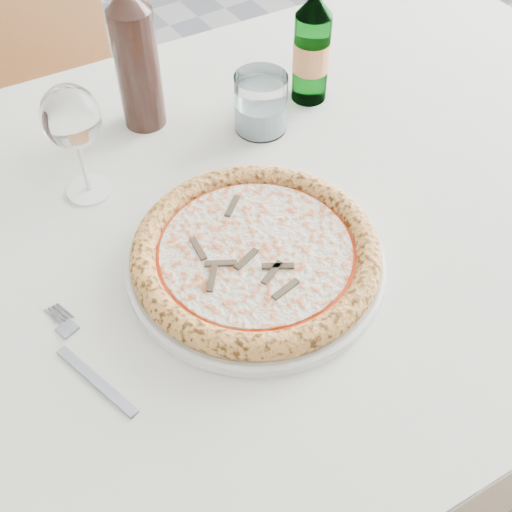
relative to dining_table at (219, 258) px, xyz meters
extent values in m
cube|color=#484953|center=(-0.18, 0.28, -0.69)|extent=(5.00, 6.00, 0.02)
cube|color=brown|center=(0.00, 0.00, 0.05)|extent=(1.58, 0.98, 0.04)
cube|color=silver|center=(0.00, 0.00, 0.08)|extent=(1.65, 1.04, 0.01)
cube|color=silver|center=(0.00, 0.47, -0.04)|extent=(1.58, 0.01, 0.22)
cylinder|color=brown|center=(0.70, 0.38, -0.32)|extent=(0.06, 0.06, 0.71)
cube|color=brown|center=(0.06, 0.75, -0.23)|extent=(0.45, 0.45, 0.04)
cylinder|color=brown|center=(0.19, 0.94, -0.46)|extent=(0.04, 0.04, 0.43)
cylinder|color=brown|center=(0.25, 0.62, -0.46)|extent=(0.04, 0.04, 0.43)
cylinder|color=brown|center=(-0.13, 0.87, -0.46)|extent=(0.04, 0.04, 0.43)
cylinder|color=brown|center=(-0.06, 0.56, -0.46)|extent=(0.04, 0.04, 0.43)
cylinder|color=white|center=(0.00, -0.10, 0.09)|extent=(0.33, 0.33, 0.01)
torus|color=white|center=(0.00, -0.10, 0.09)|extent=(0.33, 0.33, 0.01)
cylinder|color=tan|center=(0.00, -0.10, 0.10)|extent=(0.31, 0.31, 0.01)
torus|color=#D58C40|center=(0.00, -0.10, 0.11)|extent=(0.32, 0.32, 0.03)
cylinder|color=#CA3A00|center=(0.00, -0.10, 0.11)|extent=(0.27, 0.27, 0.00)
cylinder|color=#F3DFC4|center=(0.00, -0.10, 0.11)|extent=(0.24, 0.24, 0.00)
cube|color=#473B28|center=(0.03, -0.10, 0.12)|extent=(0.04, 0.01, 0.00)
cube|color=#473B28|center=(0.04, -0.06, 0.12)|extent=(0.03, 0.03, 0.00)
cube|color=#473B28|center=(0.00, -0.03, 0.12)|extent=(0.01, 0.04, 0.00)
cube|color=#473B28|center=(-0.03, -0.07, 0.12)|extent=(0.03, 0.03, 0.00)
cube|color=#473B28|center=(-0.06, -0.10, 0.12)|extent=(0.04, 0.01, 0.00)
cube|color=#473B28|center=(-0.05, -0.15, 0.12)|extent=(0.03, 0.03, 0.00)
cube|color=#473B28|center=(0.00, -0.14, 0.12)|extent=(0.01, 0.04, 0.00)
cube|color=#473B28|center=(0.04, -0.14, 0.12)|extent=(0.03, 0.03, 0.00)
cube|color=slate|center=(-0.24, -0.14, 0.08)|extent=(0.05, 0.13, 0.00)
cube|color=slate|center=(-0.24, -0.06, 0.08)|extent=(0.03, 0.03, 0.00)
cylinder|color=slate|center=(-0.25, -0.04, 0.08)|extent=(0.00, 0.03, 0.00)
cylinder|color=slate|center=(-0.25, -0.04, 0.08)|extent=(0.00, 0.03, 0.00)
cylinder|color=slate|center=(-0.24, -0.04, 0.08)|extent=(0.00, 0.03, 0.00)
cylinder|color=slate|center=(-0.24, -0.04, 0.08)|extent=(0.00, 0.03, 0.00)
cylinder|color=white|center=(-0.12, 0.15, 0.08)|extent=(0.07, 0.07, 0.00)
cylinder|color=white|center=(-0.12, 0.15, 0.13)|extent=(0.01, 0.01, 0.09)
ellipsoid|color=white|center=(-0.12, 0.15, 0.21)|extent=(0.08, 0.08, 0.09)
cylinder|color=white|center=(0.17, 0.14, 0.13)|extent=(0.08, 0.08, 0.09)
cylinder|color=#CAEFFF|center=(0.17, 0.14, 0.10)|extent=(0.07, 0.07, 0.05)
cylinder|color=#2D883A|center=(0.28, 0.17, 0.15)|extent=(0.06, 0.06, 0.15)
cone|color=#2D883A|center=(0.28, 0.17, 0.24)|extent=(0.06, 0.06, 0.04)
cylinder|color=#E5C368|center=(0.28, 0.17, 0.16)|extent=(0.06, 0.06, 0.05)
cylinder|color=black|center=(0.02, 0.26, 0.18)|extent=(0.07, 0.07, 0.19)
camera|label=1|loc=(-0.30, -0.55, 0.71)|focal=45.00mm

